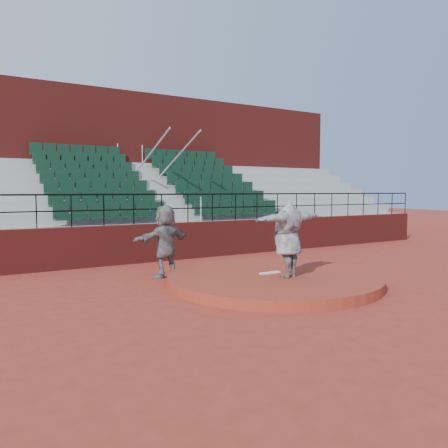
# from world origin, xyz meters

# --- Properties ---
(ground) EXTENTS (90.00, 90.00, 0.00)m
(ground) POSITION_xyz_m (0.00, 0.00, 0.00)
(ground) COLOR maroon
(ground) RESTS_ON ground
(pitchers_mound) EXTENTS (5.50, 5.50, 0.25)m
(pitchers_mound) POSITION_xyz_m (0.00, 0.00, 0.12)
(pitchers_mound) COLOR maroon
(pitchers_mound) RESTS_ON ground
(pitching_rubber) EXTENTS (0.60, 0.15, 0.03)m
(pitching_rubber) POSITION_xyz_m (0.00, 0.15, 0.27)
(pitching_rubber) COLOR white
(pitching_rubber) RESTS_ON pitchers_mound
(boundary_wall) EXTENTS (24.00, 0.30, 1.30)m
(boundary_wall) POSITION_xyz_m (0.00, 5.00, 0.65)
(boundary_wall) COLOR maroon
(boundary_wall) RESTS_ON ground
(wall_railing) EXTENTS (24.04, 0.05, 1.03)m
(wall_railing) POSITION_xyz_m (0.00, 5.00, 2.03)
(wall_railing) COLOR black
(wall_railing) RESTS_ON boundary_wall
(seating_deck) EXTENTS (24.00, 5.97, 4.63)m
(seating_deck) POSITION_xyz_m (0.00, 8.64, 1.45)
(seating_deck) COLOR #9C9C96
(seating_deck) RESTS_ON ground
(press_box_facade) EXTENTS (24.00, 3.00, 7.10)m
(press_box_facade) POSITION_xyz_m (0.00, 12.60, 3.55)
(press_box_facade) COLOR maroon
(press_box_facade) RESTS_ON ground
(pitcher) EXTENTS (2.44, 0.98, 1.93)m
(pitcher) POSITION_xyz_m (0.06, -0.49, 1.21)
(pitcher) COLOR black
(pitcher) RESTS_ON pitchers_mound
(fielder) EXTENTS (1.98, 1.12, 2.03)m
(fielder) POSITION_xyz_m (-2.03, 2.33, 1.02)
(fielder) COLOR black
(fielder) RESTS_ON ground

